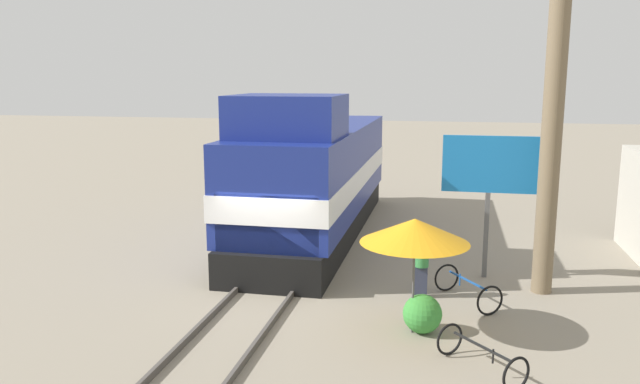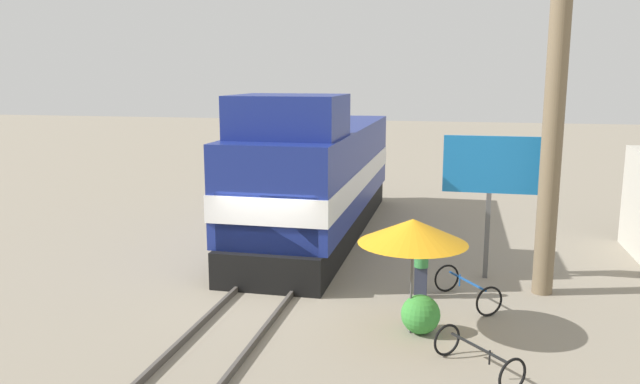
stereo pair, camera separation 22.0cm
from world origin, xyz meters
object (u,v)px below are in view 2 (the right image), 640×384
object	(u,v)px
locomotive	(316,178)
bicycle	(467,289)
billboard_sign	(490,172)
bicycle_spare	(478,356)
vendor_umbrella	(413,231)
utility_pole	(556,88)
person_bystander	(421,263)

from	to	relation	value
locomotive	bicycle	xyz separation A→B (m)	(4.87, -5.27, -1.63)
bicycle	locomotive	bearing A→B (deg)	-80.84
billboard_sign	bicycle_spare	size ratio (longest dim) A/B	2.23
vendor_umbrella	bicycle_spare	world-z (taller)	vendor_umbrella
billboard_sign	bicycle_spare	xyz separation A→B (m)	(-0.34, -5.66, -2.52)
bicycle	billboard_sign	bearing A→B (deg)	-137.28
locomotive	bicycle	size ratio (longest dim) A/B	6.53
billboard_sign	vendor_umbrella	bearing A→B (deg)	-112.13
utility_pole	vendor_umbrella	world-z (taller)	utility_pole
locomotive	billboard_sign	bearing A→B (deg)	-30.73
vendor_umbrella	person_bystander	size ratio (longest dim) A/B	1.52
utility_pole	bicycle	world-z (taller)	utility_pole
bicycle	utility_pole	bearing A→B (deg)	178.60
bicycle	bicycle_spare	world-z (taller)	bicycle
bicycle_spare	utility_pole	bearing A→B (deg)	28.56
utility_pole	bicycle_spare	xyz separation A→B (m)	(-1.68, -4.75, -4.71)
locomotive	vendor_umbrella	bearing A→B (deg)	-63.05
vendor_umbrella	billboard_sign	bearing A→B (deg)	67.87
billboard_sign	locomotive	bearing A→B (deg)	149.27
billboard_sign	person_bystander	world-z (taller)	billboard_sign
billboard_sign	bicycle	distance (m)	3.28
bicycle_spare	vendor_umbrella	bearing A→B (deg)	88.53
vendor_umbrella	bicycle_spare	distance (m)	2.77
vendor_umbrella	bicycle	distance (m)	2.98
bicycle_spare	locomotive	bearing A→B (deg)	77.67
vendor_umbrella	bicycle	xyz separation A→B (m)	(1.16, 2.03, -1.84)
billboard_sign	person_bystander	distance (m)	3.18
vendor_umbrella	person_bystander	distance (m)	2.57
utility_pole	bicycle	size ratio (longest dim) A/B	5.33
person_bystander	bicycle_spare	size ratio (longest dim) A/B	0.95
billboard_sign	person_bystander	bearing A→B (deg)	-129.91
person_bystander	locomotive	bearing A→B (deg)	126.57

